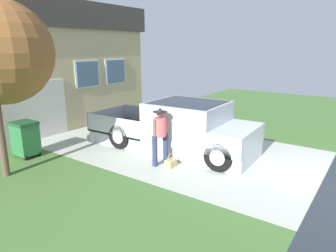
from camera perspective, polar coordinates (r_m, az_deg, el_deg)
The scene contains 5 objects.
pickup_truck at distance 9.60m, azimuth 2.82°, elevation -0.53°, with size 2.35×5.61×1.61m.
person_with_hat at distance 8.40m, azimuth -1.48°, elevation -1.24°, with size 0.51×0.41×1.64m.
handbag at distance 8.48m, azimuth 0.49°, elevation -6.92°, with size 0.31×0.21×0.41m.
house_with_garage at distance 14.89m, azimuth -27.02°, elevation 10.34°, with size 9.79×6.61×4.98m.
wheeled_trash_bin at distance 10.09m, azimuth -25.23°, elevation -2.02°, with size 0.60×0.72×1.09m.
Camera 1 is at (-7.89, -0.89, 3.24)m, focal length 32.43 mm.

